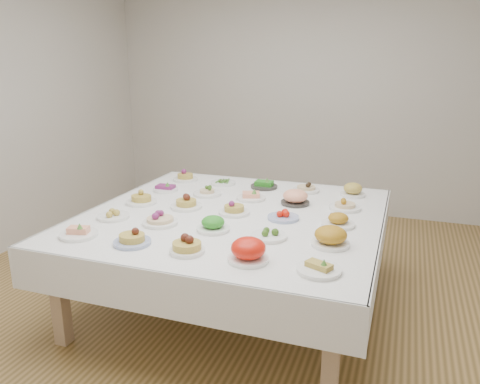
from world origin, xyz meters
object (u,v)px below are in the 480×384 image
(dish_24, at_px, (353,190))
(dish_12, at_px, (234,207))
(display_table, at_px, (233,222))
(dish_0, at_px, (78,231))

(dish_24, bearing_deg, dish_12, -134.59)
(dish_12, bearing_deg, display_table, 151.53)
(display_table, distance_m, dish_0, 1.12)
(display_table, bearing_deg, dish_24, 44.95)
(dish_12, distance_m, dish_24, 1.12)
(dish_0, height_order, dish_12, dish_12)
(display_table, relative_size, dish_24, 10.56)
(display_table, xyz_separation_m, dish_0, (-0.79, -0.79, 0.10))
(display_table, height_order, dish_24, dish_24)
(display_table, xyz_separation_m, dish_12, (0.01, -0.00, 0.12))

